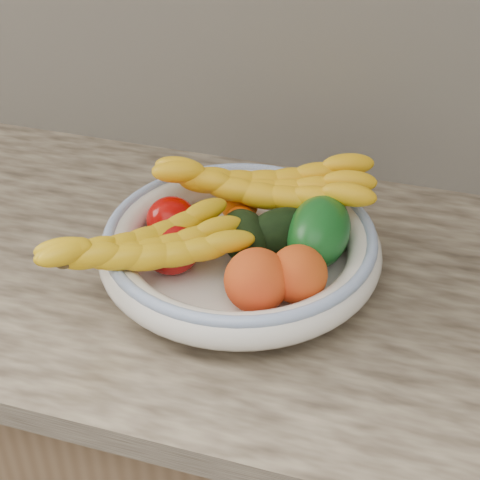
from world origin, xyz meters
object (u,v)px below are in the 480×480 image
object	(u,v)px
fruit_bowl	(240,247)
banana_bunch_back	(263,191)
green_mango	(319,232)
banana_bunch_front	(145,252)

from	to	relation	value
fruit_bowl	banana_bunch_back	distance (m)	0.10
green_mango	banana_bunch_back	world-z (taller)	banana_bunch_back
banana_bunch_back	green_mango	bearing A→B (deg)	-42.94
green_mango	banana_bunch_front	size ratio (longest dim) A/B	0.45
green_mango	banana_bunch_back	xyz separation A→B (m)	(-0.10, 0.06, 0.01)
banana_bunch_front	fruit_bowl	bearing A→B (deg)	0.37
fruit_bowl	banana_bunch_back	world-z (taller)	banana_bunch_back
banana_bunch_back	banana_bunch_front	world-z (taller)	banana_bunch_back
fruit_bowl	banana_bunch_front	xyz separation A→B (m)	(-0.10, -0.09, 0.03)
fruit_bowl	green_mango	world-z (taller)	green_mango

